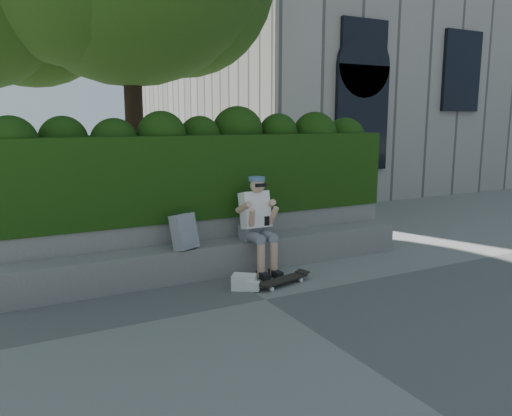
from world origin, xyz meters
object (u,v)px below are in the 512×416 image
person (257,221)px  skateboard (282,280)px  backpack_plaid (184,232)px  backpack_ground (244,282)px

person → skateboard: (0.01, -0.69, -0.68)m
skateboard → backpack_plaid: 1.47m
person → skateboard: 0.97m
backpack_ground → skateboard: bearing=28.4°
person → backpack_plaid: (-1.07, 0.08, -0.06)m
person → backpack_ground: 1.03m
person → backpack_plaid: person is taller
skateboard → backpack_plaid: bearing=130.6°
person → backpack_plaid: size_ratio=2.90×
skateboard → person: bearing=77.3°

